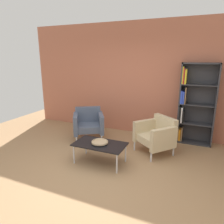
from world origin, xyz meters
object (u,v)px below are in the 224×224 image
armchair_corner_red (157,134)px  bookshelf_tall (193,105)px  coffee_table_low (100,145)px  armchair_near_window (88,123)px  decorative_bowl (100,142)px

armchair_corner_red → bookshelf_tall: bearing=93.8°
coffee_table_low → armchair_near_window: (-0.82, 1.00, 0.05)m
armchair_corner_red → armchair_near_window: bearing=-144.2°
coffee_table_low → decorative_bowl: bearing=-116.6°
coffee_table_low → bookshelf_tall: bearing=48.9°
bookshelf_tall → coffee_table_low: bearing=-131.1°
bookshelf_tall → armchair_corner_red: 1.23m
decorative_bowl → armchair_near_window: (-0.82, 1.00, -0.02)m
decorative_bowl → bookshelf_tall: bearing=48.9°
bookshelf_tall → armchair_corner_red: bearing=-125.8°
coffee_table_low → armchair_near_window: 1.30m
bookshelf_tall → coffee_table_low: bookshelf_tall is taller
decorative_bowl → armchair_near_window: bearing=129.4°
decorative_bowl → coffee_table_low: bearing=63.4°
armchair_corner_red → armchair_near_window: same height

